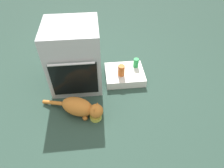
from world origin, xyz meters
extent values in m
plane|color=#284238|center=(0.00, 0.00, 0.00)|extent=(8.00, 8.00, 0.00)
cube|color=#B7BABF|center=(-0.09, 0.37, 0.39)|extent=(0.58, 0.54, 0.77)
cube|color=black|center=(-0.09, 0.09, 0.29)|extent=(0.49, 0.01, 0.43)
cylinder|color=silver|center=(-0.09, 0.07, 0.52)|extent=(0.46, 0.02, 0.02)
cube|color=white|center=(0.50, 0.38, 0.05)|extent=(0.48, 0.40, 0.10)
cylinder|color=#D1D14C|center=(0.11, -0.22, 0.02)|extent=(0.12, 0.12, 0.04)
sphere|color=brown|center=(0.11, -0.22, 0.04)|extent=(0.07, 0.07, 0.07)
ellipsoid|color=#C6752D|center=(-0.08, -0.13, 0.11)|extent=(0.39, 0.32, 0.19)
sphere|color=#C6752D|center=(0.11, -0.22, 0.13)|extent=(0.15, 0.15, 0.15)
cone|color=#C6752D|center=(0.13, -0.18, 0.18)|extent=(0.05, 0.05, 0.07)
cone|color=#C6752D|center=(0.10, -0.26, 0.18)|extent=(0.05, 0.05, 0.07)
cylinder|color=#C6752D|center=(-0.34, -0.01, 0.06)|extent=(0.29, 0.16, 0.11)
sphere|color=#C6752D|center=(0.04, -0.13, 0.03)|extent=(0.05, 0.05, 0.05)
sphere|color=#C6752D|center=(-0.01, -0.22, 0.03)|extent=(0.05, 0.05, 0.05)
cylinder|color=green|center=(0.65, 0.47, 0.16)|extent=(0.07, 0.07, 0.12)
cylinder|color=#D16023|center=(0.44, 0.33, 0.17)|extent=(0.08, 0.08, 0.14)
camera|label=1|loc=(0.16, -1.45, 1.72)|focal=31.34mm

